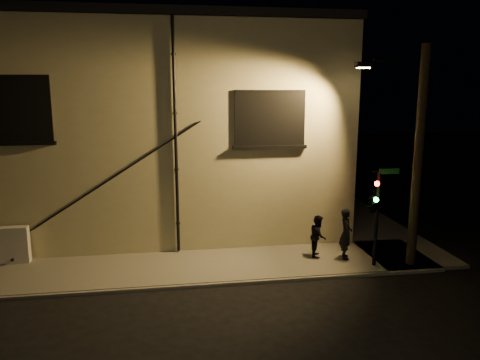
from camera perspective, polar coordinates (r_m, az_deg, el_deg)
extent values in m
plane|color=black|center=(15.12, -0.13, -12.54)|extent=(90.00, 90.00, 0.00)
cube|color=#595850|center=(16.35, -11.60, -10.66)|extent=(20.00, 3.00, 0.12)
cube|color=#595850|center=(24.09, 12.34, -3.48)|extent=(3.00, 16.00, 0.12)
cube|color=tan|center=(22.75, -11.22, 6.43)|extent=(16.00, 12.00, 8.50)
cube|color=black|center=(22.81, -11.67, 17.50)|extent=(16.20, 12.20, 0.30)
cube|color=black|center=(17.35, -25.55, 7.87)|extent=(2.20, 0.10, 2.20)
cube|color=black|center=(17.37, -25.53, 7.87)|extent=(1.98, 0.05, 1.98)
cube|color=black|center=(17.09, 3.66, 7.56)|extent=(2.60, 0.10, 2.00)
cube|color=#A5B28C|center=(17.10, 3.65, 7.57)|extent=(2.38, 0.05, 1.78)
cylinder|color=black|center=(16.68, -7.84, 5.01)|extent=(0.11, 0.11, 8.30)
cylinder|color=black|center=(17.00, -15.15, 0.37)|extent=(5.96, 0.04, 3.75)
cylinder|color=black|center=(16.98, -14.76, 0.58)|extent=(5.96, 0.04, 3.75)
imported|color=black|center=(17.00, 12.79, -6.37)|extent=(0.57, 0.74, 1.82)
imported|color=black|center=(17.07, 9.50, -6.73)|extent=(0.78, 0.88, 1.50)
cylinder|color=black|center=(16.41, 16.30, -4.68)|extent=(0.12, 0.12, 3.20)
imported|color=black|center=(16.05, 15.90, -2.51)|extent=(0.76, 1.97, 0.78)
sphere|color=#FF140C|center=(15.76, 16.36, -0.43)|extent=(0.17, 0.17, 0.17)
sphere|color=#14FF3F|center=(15.87, 16.25, -2.32)|extent=(0.17, 0.17, 0.17)
cube|color=#0C4C1E|center=(16.20, 17.74, 1.02)|extent=(0.70, 0.03, 0.18)
cylinder|color=black|center=(16.54, 20.89, 2.27)|extent=(0.31, 0.31, 7.46)
cylinder|color=black|center=(16.49, 18.24, 13.63)|extent=(1.89, 1.03, 0.10)
cube|color=black|center=(16.64, 14.82, 13.43)|extent=(0.55, 0.28, 0.18)
cube|color=#FFC672|center=(16.64, 14.80, 13.09)|extent=(0.42, 0.20, 0.04)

